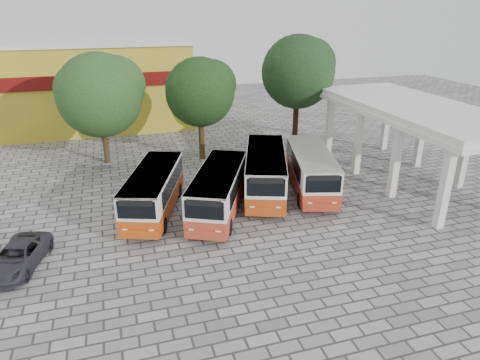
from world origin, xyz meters
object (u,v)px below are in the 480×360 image
object	(u,v)px
bus_far_left	(154,189)
bus_centre_right	(265,170)
bus_centre_left	(219,189)
parked_car	(17,257)
bus_far_right	(311,169)

from	to	relation	value
bus_far_left	bus_centre_right	size ratio (longest dim) A/B	0.92
bus_centre_left	parked_car	xyz separation A→B (m)	(-10.39, -2.71, -0.98)
parked_car	bus_centre_left	bearing A→B (deg)	30.83
bus_far_left	bus_centre_left	bearing A→B (deg)	1.57
bus_far_left	bus_centre_right	bearing A→B (deg)	25.07
bus_far_left	parked_car	bearing A→B (deg)	-130.95
bus_far_right	parked_car	world-z (taller)	bus_far_right
bus_centre_left	bus_far_right	size ratio (longest dim) A/B	1.00
bus_centre_right	bus_far_right	distance (m)	3.05
bus_far_left	bus_centre_right	world-z (taller)	bus_centre_right
bus_far_right	bus_centre_left	bearing A→B (deg)	-151.85
bus_far_left	bus_centre_left	world-z (taller)	bus_centre_left
bus_centre_right	bus_far_right	size ratio (longest dim) A/B	1.05
bus_far_right	parked_car	bearing A→B (deg)	-150.58
bus_far_left	bus_centre_left	size ratio (longest dim) A/B	0.97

